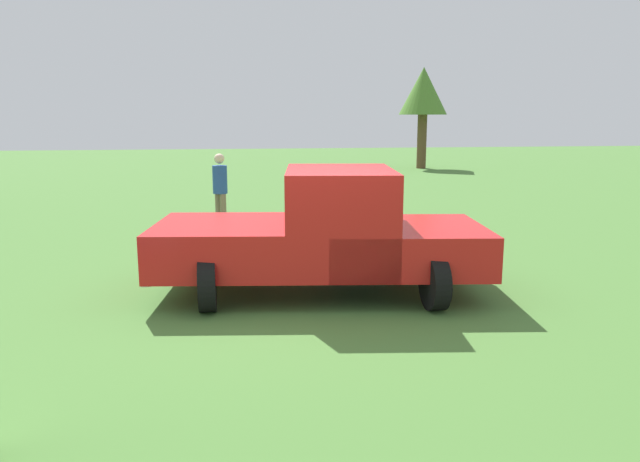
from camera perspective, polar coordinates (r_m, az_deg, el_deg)
name	(u,v)px	position (r m, az deg, el deg)	size (l,w,h in m)	color
ground_plane	(312,299)	(8.33, -0.79, -6.56)	(80.00, 80.00, 0.00)	#477533
pickup_truck	(328,230)	(8.46, 0.81, 0.06)	(2.72, 4.83, 1.78)	black
person_bystander	(220,187)	(13.41, -9.52, 4.15)	(0.44, 0.44, 1.70)	#7A6B51
tree_back_right	(423,93)	(29.89, 9.84, 12.85)	(2.32, 2.32, 4.83)	brown
traffic_cone	(310,220)	(13.00, -0.95, 1.03)	(0.32, 0.32, 0.55)	orange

